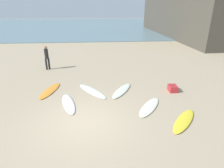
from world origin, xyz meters
TOP-DOWN VIEW (x-y plane):
  - ground_plane at (0.00, 0.00)m, footprint 120.00×120.00m
  - ocean_water at (0.00, 37.87)m, footprint 120.00×40.00m
  - surfboard_0 at (-2.13, 3.24)m, footprint 1.14×2.33m
  - surfboard_1 at (1.93, 2.90)m, footprint 1.58×2.20m
  - surfboard_2 at (4.17, -0.31)m, footprint 1.82×2.03m
  - surfboard_3 at (3.02, 0.96)m, footprint 1.68×2.09m
  - surfboard_4 at (0.26, 2.98)m, footprint 1.87×2.32m
  - surfboard_5 at (-0.88, 1.60)m, footprint 1.11×2.27m
  - beachgoer_near at (-3.10, 7.26)m, footprint 0.37×0.37m
  - beach_cooler at (4.80, 2.70)m, footprint 0.45×0.60m

SIDE VIEW (x-z plane):
  - ground_plane at x=0.00m, z-range 0.00..0.00m
  - surfboard_4 at x=0.26m, z-range 0.00..0.06m
  - surfboard_0 at x=-2.13m, z-range 0.00..0.07m
  - surfboard_3 at x=3.02m, z-range 0.00..0.07m
  - surfboard_5 at x=-0.88m, z-range 0.00..0.07m
  - ocean_water at x=0.00m, z-range 0.00..0.08m
  - surfboard_1 at x=1.93m, z-range 0.00..0.09m
  - surfboard_2 at x=4.17m, z-range 0.00..0.09m
  - beach_cooler at x=4.80m, z-range 0.00..0.35m
  - beachgoer_near at x=-3.10m, z-range 0.11..1.88m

